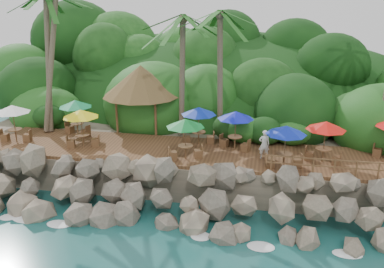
# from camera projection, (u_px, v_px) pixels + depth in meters

# --- Properties ---
(ground) EXTENTS (140.00, 140.00, 0.00)m
(ground) POSITION_uv_depth(u_px,v_px,m) (170.00, 235.00, 20.58)
(ground) COLOR #19514F
(ground) RESTS_ON ground
(land_base) EXTENTS (32.00, 25.20, 2.10)m
(land_base) POSITION_uv_depth(u_px,v_px,m) (214.00, 123.00, 35.13)
(land_base) COLOR gray
(land_base) RESTS_ON ground
(jungle_hill) EXTENTS (44.80, 28.00, 15.40)m
(jungle_hill) POSITION_uv_depth(u_px,v_px,m) (224.00, 112.00, 42.44)
(jungle_hill) COLOR #143811
(jungle_hill) RESTS_ON ground
(seawall) EXTENTS (29.00, 4.00, 2.30)m
(seawall) POSITION_uv_depth(u_px,v_px,m) (178.00, 197.00, 22.07)
(seawall) COLOR gray
(seawall) RESTS_ON ground
(terrace) EXTENTS (26.00, 5.00, 0.20)m
(terrace) POSITION_uv_depth(u_px,v_px,m) (192.00, 152.00, 25.45)
(terrace) COLOR brown
(terrace) RESTS_ON land_base
(jungle_foliage) EXTENTS (44.00, 16.00, 12.00)m
(jungle_foliage) POSITION_uv_depth(u_px,v_px,m) (212.00, 139.00, 34.53)
(jungle_foliage) COLOR #143811
(jungle_foliage) RESTS_ON ground
(foam_line) EXTENTS (25.20, 0.80, 0.06)m
(foam_line) POSITION_uv_depth(u_px,v_px,m) (171.00, 231.00, 20.84)
(foam_line) COLOR white
(foam_line) RESTS_ON ground
(palapa) EXTENTS (5.48, 5.48, 4.60)m
(palapa) POSITION_uv_depth(u_px,v_px,m) (141.00, 81.00, 28.68)
(palapa) COLOR brown
(palapa) RESTS_ON ground
(dining_clusters) EXTENTS (25.87, 5.47, 2.46)m
(dining_clusters) POSITION_uv_depth(u_px,v_px,m) (193.00, 119.00, 24.78)
(dining_clusters) COLOR brown
(dining_clusters) RESTS_ON terrace
(railing) EXTENTS (7.20, 0.10, 1.00)m
(railing) POSITION_uv_depth(u_px,v_px,m) (335.00, 166.00, 21.59)
(railing) COLOR brown
(railing) RESTS_ON terrace
(waiter) EXTENTS (0.70, 0.52, 1.77)m
(waiter) POSITION_uv_depth(u_px,v_px,m) (264.00, 144.00, 23.93)
(waiter) COLOR white
(waiter) RESTS_ON terrace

